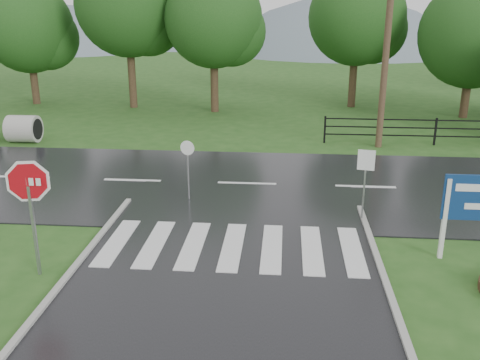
{
  "coord_description": "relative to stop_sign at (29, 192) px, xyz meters",
  "views": [
    {
      "loc": [
        1.24,
        -7.24,
        5.94
      ],
      "look_at": [
        0.11,
        6.0,
        1.5
      ],
      "focal_mm": 40.0,
      "sensor_mm": 36.0,
      "label": 1
    }
  ],
  "objects": [
    {
      "name": "main_road",
      "position": [
        4.27,
        6.72,
        -2.0
      ],
      "size": [
        90.0,
        8.0,
        0.04
      ],
      "primitive_type": "cube",
      "color": "black",
      "rests_on": "ground"
    },
    {
      "name": "fence_west",
      "position": [
        12.02,
        12.72,
        -1.28
      ],
      "size": [
        9.58,
        0.08,
        1.2
      ],
      "color": "black",
      "rests_on": "ground"
    },
    {
      "name": "crosswalk",
      "position": [
        4.27,
        1.72,
        -1.94
      ],
      "size": [
        6.5,
        2.8,
        0.02
      ],
      "color": "silver",
      "rests_on": "ground"
    },
    {
      "name": "utility_pole_east",
      "position": [
        9.55,
        12.22,
        2.17
      ],
      "size": [
        1.42,
        0.52,
        8.21
      ],
      "color": "#473523",
      "rests_on": "ground"
    },
    {
      "name": "hills",
      "position": [
        7.76,
        61.72,
        -17.54
      ],
      "size": [
        102.0,
        48.0,
        48.0
      ],
      "color": "slate",
      "rests_on": "ground"
    },
    {
      "name": "reg_sign_small",
      "position": [
        7.76,
        3.76,
        -0.5
      ],
      "size": [
        0.46,
        0.12,
        2.11
      ],
      "color": "#939399",
      "rests_on": "ground"
    },
    {
      "name": "stop_sign",
      "position": [
        0.0,
        0.0,
        0.0
      ],
      "size": [
        1.26,
        0.28,
        2.89
      ],
      "color": "#939399",
      "rests_on": "ground"
    },
    {
      "name": "treeline",
      "position": [
        5.27,
        20.72,
        -2.0
      ],
      "size": [
        83.2,
        5.2,
        10.0
      ],
      "color": "#184315",
      "rests_on": "ground"
    },
    {
      "name": "reg_sign_round",
      "position": [
        2.57,
        5.03,
        -0.74
      ],
      "size": [
        0.44,
        0.12,
        1.94
      ],
      "color": "#939399",
      "rests_on": "ground"
    }
  ]
}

